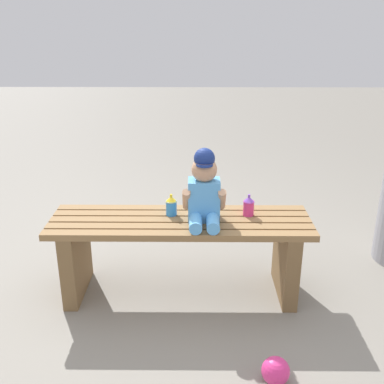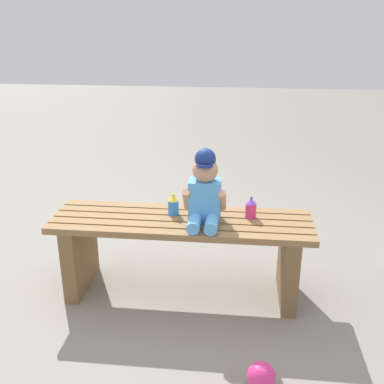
% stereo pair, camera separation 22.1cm
% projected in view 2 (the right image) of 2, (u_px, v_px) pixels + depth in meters
% --- Properties ---
extents(ground_plane, '(16.00, 16.00, 0.00)m').
position_uv_depth(ground_plane, '(182.00, 291.00, 2.70)').
color(ground_plane, gray).
extents(park_bench, '(1.44, 0.40, 0.47)m').
position_uv_depth(park_bench, '(182.00, 244.00, 2.59)').
color(park_bench, olive).
rests_on(park_bench, ground_plane).
extents(child_figure, '(0.23, 0.27, 0.40)m').
position_uv_depth(child_figure, '(205.00, 191.00, 2.44)').
color(child_figure, '#59A5E5').
rests_on(child_figure, park_bench).
extents(sippy_cup_left, '(0.06, 0.06, 0.12)m').
position_uv_depth(sippy_cup_left, '(173.00, 205.00, 2.57)').
color(sippy_cup_left, '#338CE5').
rests_on(sippy_cup_left, park_bench).
extents(sippy_cup_right, '(0.06, 0.06, 0.12)m').
position_uv_depth(sippy_cup_right, '(251.00, 208.00, 2.53)').
color(sippy_cup_right, '#E5337F').
rests_on(sippy_cup_right, park_bench).
extents(toy_ball, '(0.13, 0.13, 0.13)m').
position_uv_depth(toy_ball, '(261.00, 376.00, 1.98)').
color(toy_ball, '#E5337F').
rests_on(toy_ball, ground_plane).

